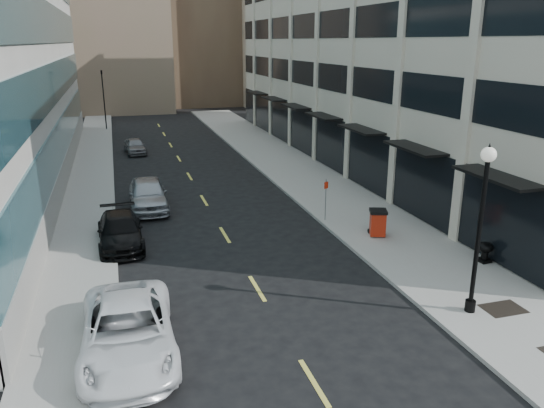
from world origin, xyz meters
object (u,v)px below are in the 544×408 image
traffic_signal (102,74)px  car_black_pickup (120,231)px  car_white_van (128,331)px  trash_bin (378,222)px  sign_post (326,193)px  car_silver_sedan (148,194)px  urn_planter (485,250)px  car_grey_sedan (135,146)px  lamppost (481,216)px

traffic_signal → car_black_pickup: bearing=-88.8°
car_white_van → trash_bin: car_white_van is taller
car_white_van → sign_post: sign_post is taller
car_silver_sedan → urn_planter: size_ratio=5.84×
car_white_van → car_silver_sedan: car_silver_sedan is taller
car_black_pickup → car_grey_sedan: 21.06m
traffic_signal → car_grey_sedan: size_ratio=1.85×
traffic_signal → sign_post: (10.80, -33.68, -4.16)m
traffic_signal → car_white_van: (0.74, -43.21, -4.91)m
traffic_signal → car_grey_sedan: traffic_signal is taller
car_white_van → car_grey_sedan: size_ratio=1.54×
lamppost → sign_post: lamppost is taller
trash_bin → sign_post: sign_post is taller
car_silver_sedan → car_grey_sedan: size_ratio=1.34×
trash_bin → lamppost: size_ratio=0.22×
car_grey_sedan → traffic_signal: bearing=94.9°
trash_bin → traffic_signal: bearing=128.6°
car_black_pickup → car_grey_sedan: bearing=84.5°
car_black_pickup → sign_post: size_ratio=2.22×
car_white_van → sign_post: 13.88m
car_black_pickup → trash_bin: trash_bin is taller
urn_planter → car_white_van: bearing=-169.6°
lamppost → urn_planter: 5.50m
car_black_pickup → car_silver_sedan: bearing=71.9°
car_silver_sedan → trash_bin: (9.97, -7.78, -0.03)m
traffic_signal → lamppost: bearing=-74.9°
car_black_pickup → car_silver_sedan: car_silver_sedan is taller
car_white_van → car_silver_sedan: bearing=85.1°
traffic_signal → trash_bin: (12.27, -36.52, -4.88)m
traffic_signal → sign_post: size_ratio=3.24×
urn_planter → lamppost: bearing=-133.0°
car_white_van → car_grey_sedan: (1.56, 30.21, -0.16)m
car_black_pickup → lamppost: 15.28m
urn_planter → trash_bin: bearing=124.9°
traffic_signal → car_silver_sedan: 29.23m
car_grey_sedan → trash_bin: 25.55m
car_silver_sedan → urn_planter: bearing=-42.2°
sign_post → urn_planter: sign_post is taller
traffic_signal → car_white_van: traffic_signal is taller
car_black_pickup → sign_post: bearing=0.6°
trash_bin → urn_planter: size_ratio=1.47×
trash_bin → sign_post: size_ratio=0.59×
car_silver_sedan → trash_bin: bearing=-37.4°
car_grey_sedan → urn_planter: 30.40m
traffic_signal → car_white_van: 43.49m
car_grey_sedan → lamppost: bearing=-78.0°
car_white_van → car_silver_sedan: (1.56, 14.47, 0.05)m
car_silver_sedan → sign_post: 9.86m
car_white_van → urn_planter: car_white_van is taller
car_silver_sedan → lamppost: bearing=-57.3°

